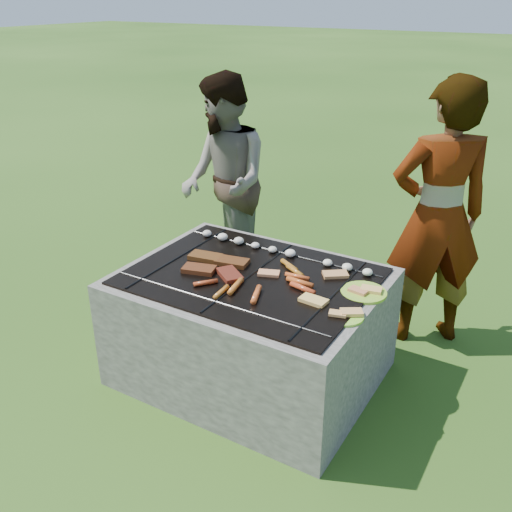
{
  "coord_description": "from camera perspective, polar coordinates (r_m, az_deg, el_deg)",
  "views": [
    {
      "loc": [
        1.35,
        -2.22,
        1.93
      ],
      "look_at": [
        0.0,
        0.05,
        0.7
      ],
      "focal_mm": 40.0,
      "sensor_mm": 36.0,
      "label": 1
    }
  ],
  "objects": [
    {
      "name": "plate_far",
      "position": [
        2.81,
        10.75,
        -3.56
      ],
      "size": [
        0.29,
        0.29,
        0.03
      ],
      "color": "#AFD132",
      "rests_on": "fire_pit"
    },
    {
      "name": "cook",
      "position": [
        3.37,
        17.73,
        3.77
      ],
      "size": [
        0.68,
        0.64,
        1.56
      ],
      "primitive_type": "imported",
      "rotation": [
        0.0,
        0.0,
        3.77
      ],
      "color": "gray",
      "rests_on": "ground"
    },
    {
      "name": "bread_on_grate",
      "position": [
        2.83,
        5.49,
        -2.77
      ],
      "size": [
        0.45,
        0.41,
        0.02
      ],
      "color": "#E9AD77",
      "rests_on": "fire_pit"
    },
    {
      "name": "bystander",
      "position": [
        3.96,
        -3.22,
        7.33
      ],
      "size": [
        0.9,
        0.89,
        1.47
      ],
      "primitive_type": "imported",
      "rotation": [
        0.0,
        0.0,
        -0.74
      ],
      "color": "gray",
      "rests_on": "ground"
    },
    {
      "name": "lawn",
      "position": [
        3.24,
        -0.46,
        -11.62
      ],
      "size": [
        60.0,
        60.0,
        0.0
      ],
      "primitive_type": "plane",
      "color": "#214411",
      "rests_on": "ground"
    },
    {
      "name": "mushrooms",
      "position": [
        3.16,
        1.91,
        0.64
      ],
      "size": [
        1.05,
        0.06,
        0.04
      ],
      "color": "beige",
      "rests_on": "fire_pit"
    },
    {
      "name": "fire_pit",
      "position": [
        3.08,
        -0.48,
        -7.41
      ],
      "size": [
        1.3,
        1.0,
        0.62
      ],
      "color": "#9B938A",
      "rests_on": "ground"
    },
    {
      "name": "sausages",
      "position": [
        2.82,
        1.36,
        -2.65
      ],
      "size": [
        0.56,
        0.53,
        0.03
      ],
      "color": "#BF7B1F",
      "rests_on": "fire_pit"
    },
    {
      "name": "pork_slabs",
      "position": [
        3.0,
        -4.01,
        -0.9
      ],
      "size": [
        0.41,
        0.29,
        0.03
      ],
      "color": "brown",
      "rests_on": "fire_pit"
    },
    {
      "name": "plate_near",
      "position": [
        2.6,
        8.82,
        -5.84
      ],
      "size": [
        0.24,
        0.24,
        0.03
      ],
      "color": "#DCFF3C",
      "rests_on": "fire_pit"
    }
  ]
}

